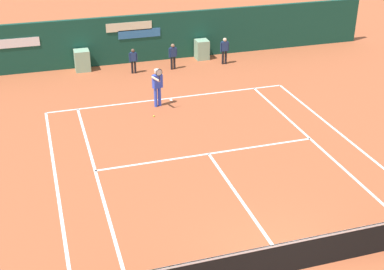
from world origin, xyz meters
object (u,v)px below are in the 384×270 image
(ball_kid_right_post, at_px, (133,59))
(ball_kid_left_post, at_px, (225,49))
(ball_kid_centre_post, at_px, (173,55))
(tennis_ball_by_sideline, at_px, (154,116))
(player_on_baseline, at_px, (157,84))

(ball_kid_right_post, relative_size, ball_kid_left_post, 0.90)
(ball_kid_right_post, height_order, ball_kid_centre_post, ball_kid_centre_post)
(ball_kid_right_post, height_order, tennis_ball_by_sideline, ball_kid_right_post)
(ball_kid_right_post, height_order, ball_kid_left_post, ball_kid_left_post)
(player_on_baseline, height_order, ball_kid_left_post, player_on_baseline)
(ball_kid_centre_post, distance_m, ball_kid_left_post, 2.73)
(player_on_baseline, height_order, ball_kid_right_post, player_on_baseline)
(player_on_baseline, distance_m, tennis_ball_by_sideline, 1.45)
(player_on_baseline, relative_size, ball_kid_left_post, 1.36)
(player_on_baseline, xyz_separation_m, ball_kid_right_post, (-0.16, 4.30, -0.28))
(player_on_baseline, distance_m, ball_kid_centre_post, 4.69)
(player_on_baseline, distance_m, ball_kid_left_post, 6.28)
(ball_kid_centre_post, bearing_deg, player_on_baseline, 60.77)
(ball_kid_centre_post, height_order, tennis_ball_by_sideline, ball_kid_centre_post)
(ball_kid_right_post, xyz_separation_m, tennis_ball_by_sideline, (-0.26, -5.30, -0.68))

